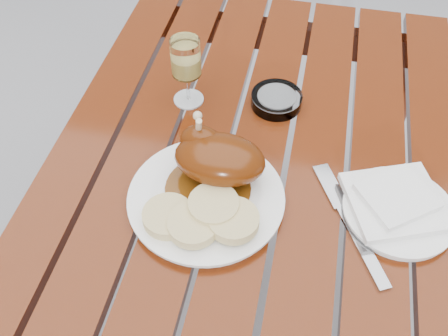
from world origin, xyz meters
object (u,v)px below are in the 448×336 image
(side_plate, at_px, (398,212))
(dinner_plate, at_px, (206,199))
(ashtray, at_px, (276,100))
(wine_glass, at_px, (187,72))
(table, at_px, (247,265))

(side_plate, bearing_deg, dinner_plate, -172.74)
(ashtray, bearing_deg, side_plate, -43.57)
(ashtray, bearing_deg, dinner_plate, -107.11)
(wine_glass, bearing_deg, ashtray, 7.47)
(dinner_plate, height_order, side_plate, dinner_plate)
(wine_glass, bearing_deg, dinner_plate, -68.82)
(dinner_plate, relative_size, wine_glass, 1.85)
(side_plate, distance_m, ashtray, 0.35)
(dinner_plate, xyz_separation_m, wine_glass, (-0.10, 0.26, 0.07))
(table, bearing_deg, dinner_plate, -126.39)
(table, distance_m, side_plate, 0.47)
(table, height_order, dinner_plate, dinner_plate)
(dinner_plate, distance_m, side_plate, 0.34)
(table, xyz_separation_m, wine_glass, (-0.17, 0.16, 0.45))
(wine_glass, height_order, side_plate, wine_glass)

